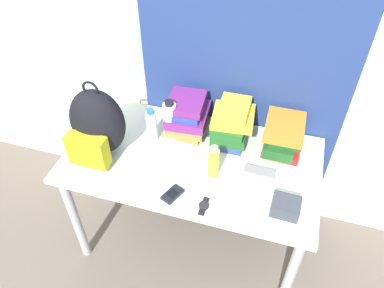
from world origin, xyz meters
TOP-DOWN VIEW (x-y plane):
  - ground_plane at (0.00, 0.00)m, footprint 12.00×12.00m
  - wall_back at (-0.00, 0.79)m, footprint 6.00×0.06m
  - curtain_blue at (0.16, 0.73)m, footprint 1.10×0.04m
  - desk at (0.00, 0.35)m, footprint 1.30×0.70m
  - backpack at (-0.47, 0.27)m, footprint 0.28×0.27m
  - book_stack_left at (-0.09, 0.56)m, footprint 0.24×0.27m
  - book_stack_center at (0.16, 0.55)m, footprint 0.23×0.26m
  - book_stack_right at (0.43, 0.55)m, footprint 0.21×0.27m
  - water_bottle at (-0.25, 0.43)m, footprint 0.06×0.06m
  - sports_bottle at (-0.16, 0.47)m, footprint 0.07×0.07m
  - sunscreen_bottle at (0.13, 0.27)m, footprint 0.05×0.05m
  - cell_phone at (-0.02, 0.09)m, footprint 0.10×0.12m
  - sunglasses_case at (0.35, 0.33)m, footprint 0.15×0.06m
  - camera_pouch at (0.49, 0.15)m, footprint 0.13×0.10m
  - wristwatch at (0.14, 0.07)m, footprint 0.05×0.10m

SIDE VIEW (x-z plane):
  - ground_plane at x=0.00m, z-range 0.00..0.00m
  - desk at x=0.00m, z-range 0.27..1.00m
  - wristwatch at x=0.14m, z-range 0.72..0.74m
  - cell_phone at x=-0.02m, z-range 0.73..0.74m
  - sunglasses_case at x=0.35m, z-range 0.73..0.76m
  - camera_pouch at x=0.49m, z-range 0.73..0.80m
  - book_stack_right at x=0.43m, z-range 0.73..0.90m
  - sunscreen_bottle at x=0.13m, z-range 0.72..0.91m
  - water_bottle at x=-0.25m, z-range 0.72..0.92m
  - book_stack_left at x=-0.09m, z-range 0.72..0.93m
  - book_stack_center at x=0.16m, z-range 0.72..0.95m
  - sports_bottle at x=-0.16m, z-range 0.72..0.97m
  - backpack at x=-0.47m, z-range 0.69..1.12m
  - curtain_blue at x=0.16m, z-range 0.00..2.50m
  - wall_back at x=0.00m, z-range 0.00..2.50m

